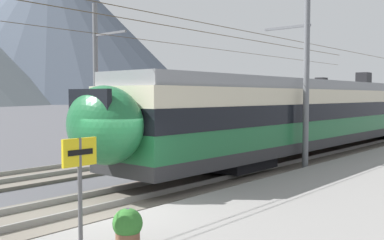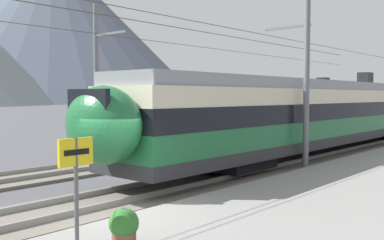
{
  "view_description": "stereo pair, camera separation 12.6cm",
  "coord_description": "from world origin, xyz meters",
  "px_view_note": "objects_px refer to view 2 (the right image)",
  "views": [
    {
      "loc": [
        -7.05,
        -8.67,
        3.11
      ],
      "look_at": [
        6.62,
        3.07,
        2.13
      ],
      "focal_mm": 41.75,
      "sensor_mm": 36.0,
      "label": 1
    },
    {
      "loc": [
        -6.97,
        -8.77,
        3.11
      ],
      "look_at": [
        6.62,
        3.07,
        2.13
      ],
      "focal_mm": 41.75,
      "sensor_mm": 36.0,
      "label": 2
    }
  ],
  "objects_px": {
    "platform_sign": "(76,168)",
    "train_far_track": "(294,108)",
    "catenary_mast_far_side": "(98,78)",
    "train_near_platform": "(330,112)",
    "potted_plant_platform_edge": "(124,226)",
    "catenary_mast_mid": "(304,68)"
  },
  "relations": [
    {
      "from": "train_far_track",
      "to": "catenary_mast_mid",
      "type": "bearing_deg",
      "value": -150.5
    },
    {
      "from": "train_near_platform",
      "to": "catenary_mast_far_side",
      "type": "bearing_deg",
      "value": 143.5
    },
    {
      "from": "catenary_mast_far_side",
      "to": "potted_plant_platform_edge",
      "type": "height_order",
      "value": "catenary_mast_far_side"
    },
    {
      "from": "catenary_mast_mid",
      "to": "train_near_platform",
      "type": "bearing_deg",
      "value": 14.76
    },
    {
      "from": "train_near_platform",
      "to": "train_far_track",
      "type": "xyz_separation_m",
      "value": [
        6.07,
        5.34,
        -0.0
      ]
    },
    {
      "from": "catenary_mast_far_side",
      "to": "platform_sign",
      "type": "relative_size",
      "value": 23.28
    },
    {
      "from": "platform_sign",
      "to": "train_far_track",
      "type": "bearing_deg",
      "value": 19.69
    },
    {
      "from": "catenary_mast_far_side",
      "to": "potted_plant_platform_edge",
      "type": "bearing_deg",
      "value": -125.33
    },
    {
      "from": "catenary_mast_mid",
      "to": "potted_plant_platform_edge",
      "type": "xyz_separation_m",
      "value": [
        -11.36,
        -2.24,
        -3.52
      ]
    },
    {
      "from": "platform_sign",
      "to": "potted_plant_platform_edge",
      "type": "relative_size",
      "value": 2.78
    },
    {
      "from": "train_far_track",
      "to": "platform_sign",
      "type": "xyz_separation_m",
      "value": [
        -24.41,
        -8.74,
        -0.41
      ]
    },
    {
      "from": "potted_plant_platform_edge",
      "to": "catenary_mast_mid",
      "type": "bearing_deg",
      "value": 11.15
    },
    {
      "from": "train_far_track",
      "to": "potted_plant_platform_edge",
      "type": "distance_m",
      "value": 25.52
    },
    {
      "from": "train_far_track",
      "to": "catenary_mast_far_side",
      "type": "height_order",
      "value": "catenary_mast_far_side"
    },
    {
      "from": "catenary_mast_mid",
      "to": "catenary_mast_far_side",
      "type": "bearing_deg",
      "value": 111.25
    },
    {
      "from": "catenary_mast_mid",
      "to": "catenary_mast_far_side",
      "type": "distance_m",
      "value": 9.55
    },
    {
      "from": "train_far_track",
      "to": "potted_plant_platform_edge",
      "type": "relative_size",
      "value": 38.97
    },
    {
      "from": "train_near_platform",
      "to": "platform_sign",
      "type": "bearing_deg",
      "value": -169.52
    },
    {
      "from": "train_far_track",
      "to": "platform_sign",
      "type": "height_order",
      "value": "train_far_track"
    },
    {
      "from": "train_near_platform",
      "to": "train_far_track",
      "type": "height_order",
      "value": "same"
    },
    {
      "from": "catenary_mast_far_side",
      "to": "potted_plant_platform_edge",
      "type": "xyz_separation_m",
      "value": [
        -7.89,
        -11.14,
        -3.25
      ]
    },
    {
      "from": "train_near_platform",
      "to": "train_far_track",
      "type": "distance_m",
      "value": 8.08
    }
  ]
}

